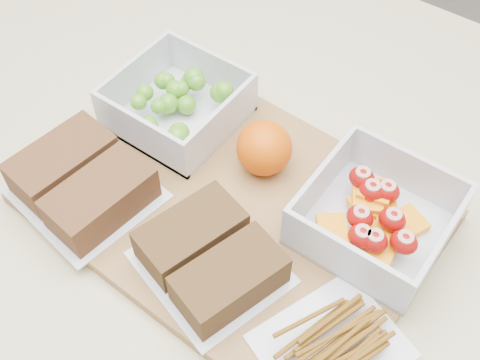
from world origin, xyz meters
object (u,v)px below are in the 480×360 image
at_px(grape_container, 179,104).
at_px(fruit_container, 375,218).
at_px(pretzel_bag, 333,340).
at_px(cutting_board, 233,207).
at_px(sandwich_bag_center, 210,257).
at_px(orange, 264,148).
at_px(sandwich_bag_left, 82,181).

bearing_deg(grape_container, fruit_container, -1.63).
bearing_deg(pretzel_bag, fruit_container, 102.72).
xyz_separation_m(cutting_board, grape_container, (-0.13, 0.07, 0.03)).
height_order(grape_container, sandwich_bag_center, grape_container).
xyz_separation_m(orange, pretzel_bag, (0.17, -0.14, -0.02)).
bearing_deg(grape_container, cutting_board, -27.10).
bearing_deg(sandwich_bag_center, cutting_board, 111.26).
relative_size(grape_container, fruit_container, 0.97).
xyz_separation_m(fruit_container, orange, (-0.14, 0.01, 0.01)).
xyz_separation_m(cutting_board, fruit_container, (0.14, 0.06, 0.03)).
bearing_deg(sandwich_bag_center, pretzel_bag, 0.04).
relative_size(orange, sandwich_bag_left, 0.38).
bearing_deg(grape_container, pretzel_bag, -25.65).
xyz_separation_m(sandwich_bag_center, pretzel_bag, (0.14, 0.00, -0.01)).
bearing_deg(orange, sandwich_bag_left, -132.84).
xyz_separation_m(grape_container, fruit_container, (0.27, -0.01, -0.00)).
distance_m(cutting_board, grape_container, 0.15).
height_order(fruit_container, sandwich_bag_left, fruit_container).
distance_m(fruit_container, sandwich_bag_center, 0.18).
relative_size(grape_container, sandwich_bag_left, 0.84).
height_order(cutting_board, grape_container, grape_container).
bearing_deg(sandwich_bag_left, fruit_container, 27.02).
relative_size(cutting_board, grape_container, 3.04).
relative_size(orange, pretzel_bag, 0.40).
bearing_deg(fruit_container, cutting_board, -157.85).
bearing_deg(sandwich_bag_left, pretzel_bag, 1.32).
distance_m(sandwich_bag_left, sandwich_bag_center, 0.17).
bearing_deg(sandwich_bag_left, orange, 47.16).
distance_m(sandwich_bag_left, pretzel_bag, 0.31).
xyz_separation_m(grape_container, sandwich_bag_center, (0.16, -0.14, -0.00)).
height_order(fruit_container, sandwich_bag_center, fruit_container).
height_order(grape_container, orange, orange).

